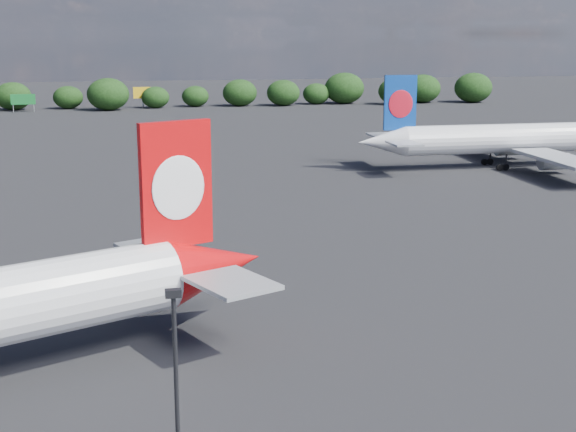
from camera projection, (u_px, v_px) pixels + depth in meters
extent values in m
plane|color=black|center=(75.00, 200.00, 95.60)|extent=(500.00, 500.00, 0.00)
cone|color=red|center=(215.00, 265.00, 52.99)|extent=(8.32, 7.00, 4.45)
cube|color=red|center=(176.00, 185.00, 50.18)|extent=(4.63, 2.44, 8.01)
ellipsoid|color=white|center=(178.00, 188.00, 50.01)|extent=(3.47, 1.71, 4.09)
ellipsoid|color=white|center=(174.00, 187.00, 50.43)|extent=(3.47, 1.71, 4.09)
cube|color=#9D9FA4|center=(232.00, 283.00, 48.04)|extent=(5.86, 6.52, 0.27)
cube|color=#9D9FA4|center=(156.00, 248.00, 55.72)|extent=(5.86, 6.52, 0.27)
cylinder|color=white|center=(510.00, 138.00, 118.11)|extent=(32.75, 4.50, 4.31)
cone|color=white|center=(382.00, 142.00, 114.26)|extent=(6.92, 4.35, 4.31)
cube|color=navy|center=(400.00, 103.00, 113.53)|extent=(4.74, 0.46, 7.75)
ellipsoid|color=red|center=(401.00, 104.00, 113.32)|extent=(3.62, 0.19, 3.96)
ellipsoid|color=red|center=(399.00, 104.00, 113.82)|extent=(3.62, 0.19, 3.96)
cube|color=#9D9FA4|center=(404.00, 144.00, 109.99)|extent=(3.91, 5.19, 0.26)
cube|color=#9D9FA4|center=(383.00, 135.00, 119.04)|extent=(3.91, 5.19, 0.26)
cube|color=#9D9FA4|center=(560.00, 159.00, 108.05)|extent=(5.70, 17.26, 0.47)
cube|color=#9D9FA4|center=(487.00, 138.00, 129.44)|extent=(5.70, 17.26, 0.47)
cylinder|color=#9D9FA4|center=(554.00, 162.00, 112.75)|extent=(4.32, 2.35, 2.33)
cube|color=#9D9FA4|center=(555.00, 157.00, 112.61)|extent=(1.90, 0.27, 1.03)
cylinder|color=#9D9FA4|center=(509.00, 148.00, 125.91)|extent=(4.32, 2.35, 2.33)
cube|color=#9D9FA4|center=(509.00, 144.00, 125.78)|extent=(1.90, 0.27, 1.03)
cylinder|color=black|center=(506.00, 162.00, 115.97)|extent=(0.24, 0.24, 2.15)
cylinder|color=black|center=(506.00, 167.00, 116.15)|extent=(0.95, 0.39, 0.95)
cylinder|color=black|center=(500.00, 167.00, 115.97)|extent=(0.95, 0.39, 0.95)
cylinder|color=black|center=(490.00, 156.00, 120.91)|extent=(0.24, 0.24, 2.15)
cylinder|color=black|center=(490.00, 162.00, 121.09)|extent=(0.95, 0.39, 0.95)
cylinder|color=black|center=(484.00, 162.00, 120.91)|extent=(0.95, 0.39, 0.95)
cube|color=black|center=(173.00, 293.00, 26.84)|extent=(0.55, 0.30, 0.28)
cube|color=#156929|center=(23.00, 99.00, 201.98)|extent=(6.00, 0.30, 2.60)
cylinder|color=#96999E|center=(13.00, 108.00, 201.97)|extent=(0.20, 0.20, 2.00)
cylinder|color=#96999E|center=(34.00, 108.00, 202.97)|extent=(0.20, 0.20, 2.00)
cube|color=yellow|center=(143.00, 93.00, 213.53)|extent=(5.00, 0.30, 3.00)
cylinder|color=#96999E|center=(143.00, 103.00, 214.14)|extent=(0.30, 0.30, 2.50)
ellipsoid|color=black|center=(13.00, 96.00, 207.06)|extent=(9.34, 7.90, 7.19)
ellipsoid|color=black|center=(68.00, 97.00, 210.78)|extent=(7.77, 6.57, 5.98)
ellipsoid|color=black|center=(108.00, 94.00, 206.06)|extent=(10.77, 9.11, 8.28)
ellipsoid|color=black|center=(155.00, 97.00, 212.84)|extent=(7.40, 6.26, 5.69)
ellipsoid|color=black|center=(195.00, 96.00, 216.96)|extent=(7.29, 6.17, 5.61)
ellipsoid|color=black|center=(240.00, 93.00, 218.46)|extent=(9.44, 7.99, 7.26)
ellipsoid|color=black|center=(283.00, 93.00, 219.51)|extent=(9.19, 7.78, 7.07)
ellipsoid|color=black|center=(316.00, 94.00, 224.51)|extent=(7.60, 6.43, 5.84)
ellipsoid|color=black|center=(344.00, 88.00, 225.91)|extent=(11.32, 9.58, 8.71)
ellipsoid|color=black|center=(395.00, 91.00, 223.20)|extent=(9.67, 8.18, 7.44)
ellipsoid|color=black|center=(423.00, 89.00, 228.91)|extent=(10.48, 8.87, 8.06)
ellipsoid|color=black|center=(473.00, 88.00, 229.77)|extent=(11.02, 9.33, 8.48)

